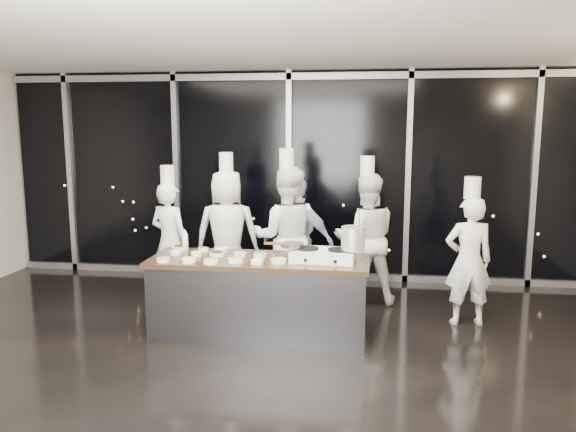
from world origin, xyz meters
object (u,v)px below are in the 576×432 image
Objects in this scene: chef_right at (366,238)px; guest at (298,242)px; demo_counter at (259,296)px; chef_far_left at (170,240)px; frying_pan at (291,245)px; stock_pot at (353,238)px; chef_center at (287,237)px; chef_side at (469,259)px; stove at (323,255)px; chef_left at (227,233)px.

guest is at bearing 4.15° from chef_right.
chef_far_left is at bearing 141.77° from demo_counter.
stock_pot is at bearing -1.70° from frying_pan.
chef_center reaches higher than chef_side.
chef_right is at bearing -37.13° from chef_side.
frying_pan is 1.15m from guest.
stock_pot is at bearing -3.30° from stove.
chef_center reaches higher than chef_far_left.
chef_left is 0.97× the size of chef_center.
guest is 0.86× the size of chef_right.
chef_side is at bearing 165.75° from chef_center.
chef_left is (-0.70, 1.34, 0.45)m from demo_counter.
chef_left reaches higher than frying_pan.
frying_pan is at bearing 179.77° from stove.
chef_left is (-1.43, 1.35, -0.06)m from stove.
demo_counter is 1.90m from chef_far_left.
chef_right is (0.47, 1.38, -0.08)m from stove.
stove is 0.35× the size of chef_center.
stove is 0.36× the size of chef_left.
chef_far_left is at bearing 4.97° from chef_left.
chef_center is at bearing 81.25° from demo_counter.
frying_pan is at bearing 119.53° from chef_left.
frying_pan is 1.78× the size of stock_pot.
stove is at bearing 173.13° from stock_pot.
demo_counter is 1.37× the size of chef_side.
chef_center is (0.16, 1.07, 0.49)m from demo_counter.
stove is 0.40× the size of chef_side.
stock_pot is at bearing -2.59° from demo_counter.
chef_center is at bearing -162.70° from chef_far_left.
guest reaches higher than stove.
chef_far_left reaches higher than stock_pot.
chef_center is (-0.56, 1.08, -0.03)m from stove.
guest is (1.76, -0.00, 0.02)m from chef_far_left.
stock_pot is 0.14× the size of chef_far_left.
stock_pot is 1.46m from chef_right.
guest is (-0.75, 1.19, -0.31)m from stock_pot.
demo_counter is 1.33× the size of chef_far_left.
chef_right is 1.11× the size of chef_side.
chef_far_left reaches higher than chef_side.
chef_far_left is at bearing 155.64° from stove.
stock_pot is 1.44m from guest.
stove is 0.39m from stock_pot.
chef_side is (1.69, 0.70, -0.16)m from stove.
chef_left is at bearing -19.78° from chef_side.
chef_center reaches higher than chef_left.
chef_center is at bearing 46.19° from guest.
chef_center reaches higher than stove.
chef_far_left is 0.93× the size of chef_right.
chef_far_left is (-2.19, 1.16, -0.13)m from stove.
chef_far_left is 0.89× the size of chef_center.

